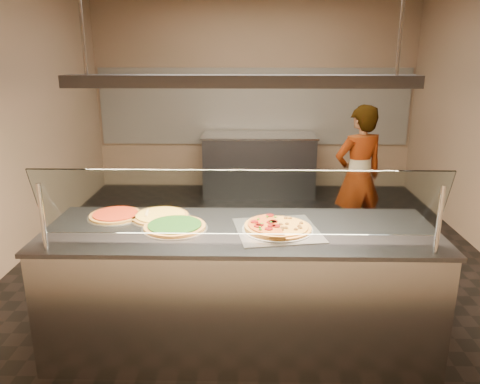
{
  "coord_description": "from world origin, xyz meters",
  "views": [
    {
      "loc": [
        -0.07,
        -4.51,
        2.13
      ],
      "look_at": [
        -0.15,
        -0.81,
        1.02
      ],
      "focal_mm": 35.0,
      "sensor_mm": 36.0,
      "label": 1
    }
  ],
  "objects_px": {
    "pizza_spinach": "(175,226)",
    "serving_counter": "(240,287)",
    "half_pizza_sausage": "(294,227)",
    "pizza_spatula": "(151,215)",
    "prep_table": "(259,164)",
    "sneeze_guard": "(239,204)",
    "perforated_tray": "(277,229)",
    "heat_lamp_housing": "(240,81)",
    "worker": "(358,177)",
    "half_pizza_pepperoni": "(262,226)",
    "pizza_cheese": "(160,216)",
    "pizza_tomato": "(116,215)"
  },
  "relations": [
    {
      "from": "pizza_spinach",
      "to": "serving_counter",
      "type": "bearing_deg",
      "value": 0.0
    },
    {
      "from": "half_pizza_sausage",
      "to": "pizza_spatula",
      "type": "height_order",
      "value": "half_pizza_sausage"
    },
    {
      "from": "serving_counter",
      "to": "pizza_spinach",
      "type": "relative_size",
      "value": 5.95
    },
    {
      "from": "pizza_spinach",
      "to": "prep_table",
      "type": "xyz_separation_m",
      "value": [
        0.67,
        3.96,
        -0.48
      ]
    },
    {
      "from": "serving_counter",
      "to": "sneeze_guard",
      "type": "xyz_separation_m",
      "value": [
        0.0,
        -0.34,
        0.76
      ]
    },
    {
      "from": "perforated_tray",
      "to": "heat_lamp_housing",
      "type": "relative_size",
      "value": 0.28
    },
    {
      "from": "pizza_spatula",
      "to": "worker",
      "type": "distance_m",
      "value": 2.63
    },
    {
      "from": "serving_counter",
      "to": "sneeze_guard",
      "type": "bearing_deg",
      "value": -90.0
    },
    {
      "from": "pizza_spinach",
      "to": "heat_lamp_housing",
      "type": "xyz_separation_m",
      "value": [
        0.47,
        0.0,
        1.0
      ]
    },
    {
      "from": "perforated_tray",
      "to": "half_pizza_pepperoni",
      "type": "distance_m",
      "value": 0.12
    },
    {
      "from": "perforated_tray",
      "to": "prep_table",
      "type": "distance_m",
      "value": 4.02
    },
    {
      "from": "serving_counter",
      "to": "pizza_spatula",
      "type": "bearing_deg",
      "value": 164.36
    },
    {
      "from": "pizza_spinach",
      "to": "worker",
      "type": "height_order",
      "value": "worker"
    },
    {
      "from": "pizza_cheese",
      "to": "half_pizza_sausage",
      "type": "bearing_deg",
      "value": -14.02
    },
    {
      "from": "perforated_tray",
      "to": "pizza_spinach",
      "type": "height_order",
      "value": "pizza_spinach"
    },
    {
      "from": "half_pizza_sausage",
      "to": "pizza_cheese",
      "type": "xyz_separation_m",
      "value": [
        -0.98,
        0.25,
        -0.01
      ]
    },
    {
      "from": "pizza_tomato",
      "to": "worker",
      "type": "bearing_deg",
      "value": 37.61
    },
    {
      "from": "pizza_tomato",
      "to": "prep_table",
      "type": "xyz_separation_m",
      "value": [
        1.16,
        3.72,
        -0.48
      ]
    },
    {
      "from": "pizza_spatula",
      "to": "heat_lamp_housing",
      "type": "xyz_separation_m",
      "value": [
        0.67,
        -0.19,
        0.99
      ]
    },
    {
      "from": "sneeze_guard",
      "to": "pizza_spinach",
      "type": "xyz_separation_m",
      "value": [
        -0.47,
        0.34,
        -0.28
      ]
    },
    {
      "from": "half_pizza_pepperoni",
      "to": "worker",
      "type": "bearing_deg",
      "value": 60.44
    },
    {
      "from": "perforated_tray",
      "to": "half_pizza_sausage",
      "type": "bearing_deg",
      "value": -0.01
    },
    {
      "from": "half_pizza_pepperoni",
      "to": "heat_lamp_housing",
      "type": "xyz_separation_m",
      "value": [
        -0.15,
        0.03,
        0.99
      ]
    },
    {
      "from": "pizza_cheese",
      "to": "pizza_spatula",
      "type": "distance_m",
      "value": 0.07
    },
    {
      "from": "pizza_spinach",
      "to": "worker",
      "type": "xyz_separation_m",
      "value": [
        1.74,
        1.95,
        -0.15
      ]
    },
    {
      "from": "pizza_spatula",
      "to": "pizza_cheese",
      "type": "bearing_deg",
      "value": 25.94
    },
    {
      "from": "perforated_tray",
      "to": "prep_table",
      "type": "height_order",
      "value": "perforated_tray"
    },
    {
      "from": "serving_counter",
      "to": "heat_lamp_housing",
      "type": "relative_size",
      "value": 1.21
    },
    {
      "from": "pizza_cheese",
      "to": "heat_lamp_housing",
      "type": "xyz_separation_m",
      "value": [
        0.61,
        -0.22,
        1.01
      ]
    },
    {
      "from": "pizza_spinach",
      "to": "pizza_cheese",
      "type": "relative_size",
      "value": 1.03
    },
    {
      "from": "serving_counter",
      "to": "prep_table",
      "type": "distance_m",
      "value": 3.97
    },
    {
      "from": "serving_counter",
      "to": "prep_table",
      "type": "bearing_deg",
      "value": 86.99
    },
    {
      "from": "perforated_tray",
      "to": "pizza_tomato",
      "type": "xyz_separation_m",
      "value": [
        -1.22,
        0.26,
        0.01
      ]
    },
    {
      "from": "pizza_tomato",
      "to": "pizza_cheese",
      "type": "bearing_deg",
      "value": -2.85
    },
    {
      "from": "heat_lamp_housing",
      "to": "pizza_cheese",
      "type": "bearing_deg",
      "value": 160.24
    },
    {
      "from": "half_pizza_pepperoni",
      "to": "pizza_cheese",
      "type": "xyz_separation_m",
      "value": [
        -0.76,
        0.25,
        -0.02
      ]
    },
    {
      "from": "sneeze_guard",
      "to": "prep_table",
      "type": "xyz_separation_m",
      "value": [
        0.21,
        4.3,
        -0.76
      ]
    },
    {
      "from": "half_pizza_sausage",
      "to": "half_pizza_pepperoni",
      "type": "bearing_deg",
      "value": -179.97
    },
    {
      "from": "pizza_spinach",
      "to": "worker",
      "type": "bearing_deg",
      "value": 48.32
    },
    {
      "from": "worker",
      "to": "heat_lamp_housing",
      "type": "bearing_deg",
      "value": 37.71
    },
    {
      "from": "pizza_cheese",
      "to": "pizza_tomato",
      "type": "height_order",
      "value": "same"
    },
    {
      "from": "serving_counter",
      "to": "pizza_tomato",
      "type": "height_order",
      "value": "pizza_tomato"
    },
    {
      "from": "worker",
      "to": "heat_lamp_housing",
      "type": "height_order",
      "value": "heat_lamp_housing"
    },
    {
      "from": "pizza_spinach",
      "to": "pizza_cheese",
      "type": "xyz_separation_m",
      "value": [
        -0.14,
        0.22,
        -0.0
      ]
    },
    {
      "from": "serving_counter",
      "to": "half_pizza_sausage",
      "type": "bearing_deg",
      "value": -4.07
    },
    {
      "from": "pizza_spinach",
      "to": "pizza_spatula",
      "type": "bearing_deg",
      "value": 137.6
    },
    {
      "from": "pizza_spinach",
      "to": "pizza_cheese",
      "type": "bearing_deg",
      "value": 123.15
    },
    {
      "from": "worker",
      "to": "heat_lamp_housing",
      "type": "distance_m",
      "value": 2.6
    },
    {
      "from": "half_pizza_pepperoni",
      "to": "pizza_spatula",
      "type": "height_order",
      "value": "half_pizza_pepperoni"
    },
    {
      "from": "perforated_tray",
      "to": "prep_table",
      "type": "relative_size",
      "value": 0.38
    }
  ]
}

